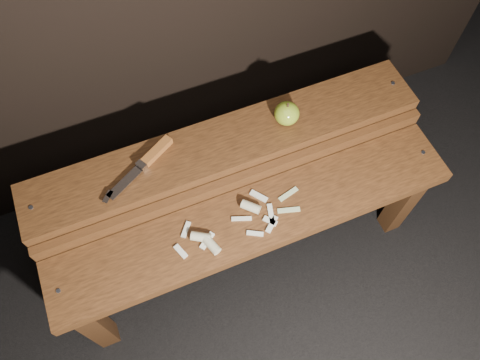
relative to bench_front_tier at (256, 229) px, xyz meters
name	(u,v)px	position (x,y,z in m)	size (l,w,h in m)	color
ground	(246,251)	(0.00, 0.06, -0.35)	(60.00, 60.00, 0.00)	black
bench_front_tier	(256,229)	(0.00, 0.00, 0.00)	(1.20, 0.20, 0.42)	#3A200E
bench_rear_tier	(227,157)	(0.00, 0.23, 0.06)	(1.20, 0.21, 0.50)	#3A200E
apple	(287,113)	(0.19, 0.23, 0.18)	(0.07, 0.07, 0.08)	olive
knife	(149,159)	(-0.22, 0.25, 0.16)	(0.24, 0.14, 0.02)	#995321
apple_scraps	(229,227)	(-0.08, 0.01, 0.08)	(0.39, 0.15, 0.03)	beige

